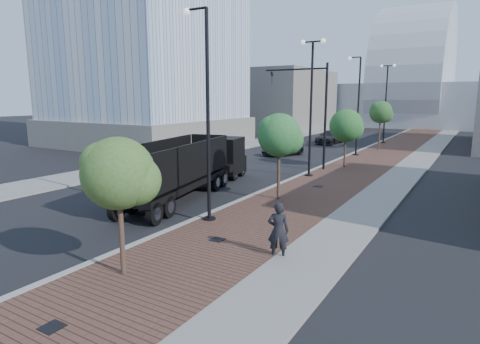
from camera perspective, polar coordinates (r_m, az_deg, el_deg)
The scene contains 24 objects.
sidewalk at distance 45.10m, azimuth 21.61°, elevation 2.84°, with size 7.00×140.00×0.12m, color #4C2D23.
concrete_strip at distance 44.75m, azimuth 25.01°, elevation 2.54°, with size 2.40×140.00×0.13m, color slate.
curb at distance 45.79m, azimuth 17.29°, elevation 3.22°, with size 0.30×140.00×0.14m, color gray.
west_sidewalk at distance 50.45m, azimuth 2.80°, elevation 4.31°, with size 4.00×140.00×0.12m, color slate.
dump_truck at distance 24.75m, azimuth -5.17°, elevation 0.83°, with size 5.05×13.51×3.23m.
white_sedan at distance 22.90m, azimuth -13.43°, elevation -1.81°, with size 1.55×4.44×1.46m, color white.
dark_car_mid at distance 38.96m, azimuth 5.97°, elevation 3.23°, with size 1.99×4.32×1.20m, color black.
dark_car_far at distance 50.02m, azimuth 12.64°, elevation 4.85°, with size 2.20×5.41×1.57m, color black.
pedestrian at distance 14.02m, azimuth 5.44°, elevation -8.25°, with size 0.74×0.48×2.02m, color black.
streetlight_1 at distance 17.54m, azimuth -4.84°, elevation 6.67°, with size 1.44×0.56×9.21m.
streetlight_2 at distance 28.09m, azimuth 10.00°, elevation 8.96°, with size 1.72×0.56×9.28m.
streetlight_3 at distance 39.55m, azimuth 16.19°, elevation 8.42°, with size 1.44×0.56×9.21m.
streetlight_4 at distance 51.20m, azimuth 19.89°, elevation 9.13°, with size 1.72×0.56×9.28m.
traffic_mast at distance 31.21m, azimuth 10.47°, elevation 9.38°, with size 5.09×0.20×8.00m.
tree_0 at distance 12.45m, azimuth -16.62°, elevation -0.26°, with size 2.26×2.18×4.38m.
tree_1 at distance 21.34m, azimuth 5.71°, elevation 5.19°, with size 2.35×2.30×4.71m.
tree_2 at distance 32.58m, azimuth 14.86°, elevation 6.33°, with size 2.59×2.58×4.62m.
tree_3 at distance 44.18m, azimuth 19.35°, elevation 7.99°, with size 2.35×2.29×5.17m.
tower_podium at distance 50.32m, azimuth -12.80°, elevation 5.69°, with size 19.00×19.00×3.00m, color #635F59.
convention_center at distance 90.09m, azimuth 23.30°, elevation 9.99°, with size 50.00×30.00×50.00m.
commercial_block_nw at distance 71.17m, azimuth 5.55°, elevation 10.06°, with size 14.00×20.00×10.00m, color slate.
utility_cover_0 at distance 11.20m, azimuth -25.05°, elevation -19.24°, with size 0.50×0.50×0.02m, color black.
utility_cover_1 at distance 15.71m, azimuth -3.20°, elevation -9.51°, with size 0.50×0.50×0.02m, color black.
utility_cover_2 at distance 25.22m, azimuth 11.00°, elevation -1.99°, with size 0.50×0.50×0.02m, color black.
Camera 1 is at (10.75, -4.18, 5.51)m, focal length 30.17 mm.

